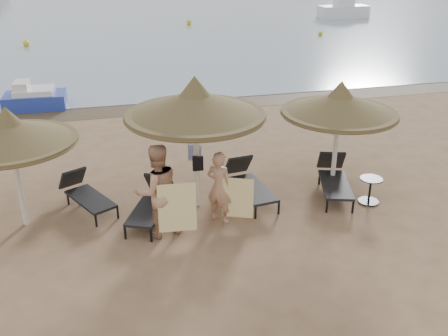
% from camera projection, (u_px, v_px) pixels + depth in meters
% --- Properties ---
extents(ground, '(160.00, 160.00, 0.00)m').
position_uv_depth(ground, '(204.00, 240.00, 10.46)').
color(ground, '#8C694A').
rests_on(ground, ground).
extents(wet_sand_strip, '(200.00, 1.60, 0.01)m').
position_uv_depth(wet_sand_strip, '(152.00, 108.00, 18.76)').
color(wet_sand_strip, '#4D3F2B').
rests_on(wet_sand_strip, ground).
extents(palapa_left, '(2.73, 2.73, 2.71)m').
position_uv_depth(palapa_left, '(9.00, 132.00, 10.16)').
color(palapa_left, silver).
rests_on(palapa_left, ground).
extents(palapa_center, '(3.14, 3.14, 3.11)m').
position_uv_depth(palapa_center, '(195.00, 105.00, 10.82)').
color(palapa_center, silver).
rests_on(palapa_center, ground).
extents(palapa_right, '(2.79, 2.79, 2.77)m').
position_uv_depth(palapa_right, '(340.00, 104.00, 11.77)').
color(palapa_right, silver).
rests_on(palapa_right, ground).
extents(lounger_far_left, '(1.36, 1.87, 0.81)m').
position_uv_depth(lounger_far_left, '(85.00, 193.00, 11.62)').
color(lounger_far_left, black).
rests_on(lounger_far_left, ground).
extents(lounger_near_left, '(1.34, 1.98, 0.85)m').
position_uv_depth(lounger_near_left, '(152.00, 201.00, 11.20)').
color(lounger_near_left, black).
rests_on(lounger_near_left, ground).
extents(lounger_near_right, '(0.90, 2.02, 0.87)m').
position_uv_depth(lounger_near_right, '(248.00, 182.00, 12.09)').
color(lounger_near_right, black).
rests_on(lounger_near_right, ground).
extents(lounger_far_right, '(1.20, 2.06, 0.88)m').
position_uv_depth(lounger_far_right, '(334.00, 178.00, 12.31)').
color(lounger_far_right, black).
rests_on(lounger_far_right, ground).
extents(side_table, '(0.52, 0.52, 0.63)m').
position_uv_depth(side_table, '(370.00, 191.00, 11.86)').
color(side_table, black).
rests_on(side_table, ground).
extents(person_left, '(1.22, 0.93, 2.37)m').
position_uv_depth(person_left, '(157.00, 184.00, 10.20)').
color(person_left, tan).
rests_on(person_left, ground).
extents(person_right, '(1.05, 1.03, 1.94)m').
position_uv_depth(person_right, '(219.00, 182.00, 10.78)').
color(person_right, tan).
rests_on(person_right, ground).
extents(towel_left, '(0.79, 0.09, 1.10)m').
position_uv_depth(towel_left, '(177.00, 208.00, 10.14)').
color(towel_left, yellow).
rests_on(towel_left, ground).
extents(towel_right, '(0.63, 0.29, 0.95)m').
position_uv_depth(towel_right, '(238.00, 198.00, 10.76)').
color(towel_right, yellow).
rests_on(towel_right, ground).
extents(bag_patterned, '(0.32, 0.21, 0.39)m').
position_uv_depth(bag_patterned, '(195.00, 152.00, 11.47)').
color(bag_patterned, white).
rests_on(bag_patterned, ground).
extents(bag_dark, '(0.24, 0.09, 0.34)m').
position_uv_depth(bag_dark, '(198.00, 163.00, 11.23)').
color(bag_dark, black).
rests_on(bag_dark, ground).
extents(pedal_boat, '(2.26, 1.40, 1.03)m').
position_uv_depth(pedal_boat, '(34.00, 98.00, 18.64)').
color(pedal_boat, '#2438A2').
rests_on(pedal_boat, ground).
extents(buoy_left, '(0.39, 0.39, 0.39)m').
position_uv_depth(buoy_left, '(26.00, 43.00, 29.73)').
color(buoy_left, gold).
rests_on(buoy_left, ground).
extents(buoy_mid, '(0.39, 0.39, 0.39)m').
position_uv_depth(buoy_mid, '(189.00, 22.00, 37.58)').
color(buoy_mid, gold).
rests_on(buoy_mid, ground).
extents(buoy_right, '(0.31, 0.31, 0.31)m').
position_uv_depth(buoy_right, '(320.00, 33.00, 33.22)').
color(buoy_right, gold).
rests_on(buoy_right, ground).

